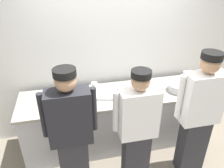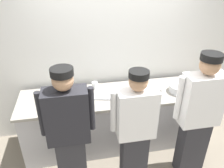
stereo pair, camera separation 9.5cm
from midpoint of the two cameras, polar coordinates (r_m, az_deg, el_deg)
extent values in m
plane|color=slate|center=(3.54, 3.73, -18.55)|extent=(9.00, 9.00, 0.00)
cube|color=silver|center=(3.49, 0.86, 8.93)|extent=(4.51, 0.10, 2.84)
cube|color=#B2B2B7|center=(3.53, 2.39, -9.14)|extent=(2.82, 0.69, 0.86)
cube|color=gray|center=(3.27, 2.54, -2.87)|extent=(2.88, 0.75, 0.04)
cube|color=#2D2D33|center=(2.96, -9.12, -19.57)|extent=(0.34, 0.20, 0.81)
cube|color=#232328|center=(2.47, -10.42, -8.14)|extent=(0.48, 0.24, 0.65)
cylinder|color=#232328|center=(2.50, -16.80, -7.49)|extent=(0.07, 0.07, 0.55)
cylinder|color=#232328|center=(2.49, -4.20, -6.41)|extent=(0.07, 0.07, 0.55)
sphere|color=tan|center=(2.23, -11.40, 0.92)|extent=(0.22, 0.22, 0.22)
cylinder|color=black|center=(2.19, -11.63, 3.09)|extent=(0.23, 0.23, 0.08)
cube|color=#2D2D33|center=(3.04, 6.51, -18.24)|extent=(0.32, 0.20, 0.77)
cube|color=white|center=(2.58, 7.36, -7.62)|extent=(0.45, 0.24, 0.61)
cylinder|color=white|center=(2.53, 1.44, -7.24)|extent=(0.07, 0.07, 0.52)
cylinder|color=white|center=(2.67, 12.51, -5.86)|extent=(0.07, 0.07, 0.52)
sphere|color=tan|center=(2.36, 7.98, 0.58)|extent=(0.21, 0.21, 0.21)
cylinder|color=black|center=(2.32, 8.12, 2.53)|extent=(0.22, 0.22, 0.07)
cube|color=#2D2D33|center=(3.30, 20.50, -14.91)|extent=(0.35, 0.20, 0.84)
cube|color=white|center=(2.86, 23.02, -3.80)|extent=(0.49, 0.24, 0.66)
cylinder|color=white|center=(2.73, 17.79, -3.49)|extent=(0.07, 0.07, 0.56)
cylinder|color=white|center=(3.03, 27.21, -2.22)|extent=(0.07, 0.07, 0.56)
sphere|color=tan|center=(2.66, 24.85, 4.44)|extent=(0.23, 0.23, 0.23)
cylinder|color=black|center=(2.63, 25.27, 6.35)|extent=(0.24, 0.24, 0.08)
cylinder|color=white|center=(3.15, -12.09, -4.35)|extent=(0.25, 0.25, 0.01)
cylinder|color=white|center=(3.15, -12.11, -4.16)|extent=(0.25, 0.25, 0.01)
cylinder|color=white|center=(3.14, -12.13, -3.98)|extent=(0.25, 0.25, 0.01)
cylinder|color=white|center=(3.13, -12.15, -3.79)|extent=(0.25, 0.25, 0.01)
cylinder|color=white|center=(3.13, -12.18, -3.61)|extent=(0.25, 0.25, 0.01)
cylinder|color=white|center=(3.12, -12.20, -3.42)|extent=(0.25, 0.25, 0.01)
cylinder|color=white|center=(3.12, -12.22, -3.24)|extent=(0.25, 0.25, 0.01)
cylinder|color=white|center=(3.11, -12.24, -3.05)|extent=(0.25, 0.25, 0.01)
cylinder|color=white|center=(3.37, 9.42, -1.79)|extent=(0.22, 0.22, 0.01)
cylinder|color=white|center=(3.36, 9.44, -1.61)|extent=(0.22, 0.22, 0.01)
cylinder|color=white|center=(3.36, 9.45, -1.43)|extent=(0.22, 0.22, 0.01)
cylinder|color=white|center=(3.35, 9.47, -1.26)|extent=(0.22, 0.22, 0.01)
cylinder|color=#B7BABF|center=(3.45, 17.86, -1.14)|extent=(0.32, 0.32, 0.11)
cube|color=#B7BABF|center=(3.24, 0.19, -2.55)|extent=(0.50, 0.42, 0.02)
cylinder|color=red|center=(3.50, 21.72, -1.01)|extent=(0.06, 0.06, 0.16)
cone|color=red|center=(3.45, 22.01, 0.39)|extent=(0.05, 0.05, 0.04)
cylinder|color=white|center=(3.07, -6.60, -4.43)|extent=(0.09, 0.09, 0.04)
cylinder|color=#5B932D|center=(3.07, -6.62, -4.18)|extent=(0.08, 0.08, 0.01)
cylinder|color=white|center=(3.17, 6.95, -3.39)|extent=(0.10, 0.10, 0.04)
cylinder|color=gold|center=(3.16, 6.96, -3.16)|extent=(0.08, 0.08, 0.01)
cylinder|color=white|center=(3.54, 8.81, 0.16)|extent=(0.10, 0.10, 0.04)
cylinder|color=red|center=(3.53, 8.83, 0.38)|extent=(0.08, 0.08, 0.01)
cylinder|color=white|center=(3.23, -16.90, -3.97)|extent=(0.09, 0.09, 0.04)
cylinder|color=gold|center=(3.22, -16.93, -3.79)|extent=(0.08, 0.08, 0.01)
cylinder|color=white|center=(3.38, -3.66, -0.37)|extent=(0.09, 0.09, 0.11)
cube|color=#B7BABF|center=(3.57, 13.34, -0.36)|extent=(0.19, 0.03, 0.01)
cube|color=black|center=(3.52, 11.33, -0.50)|extent=(0.09, 0.03, 0.02)
camera|label=1|loc=(0.05, -89.15, 0.46)|focal=35.54mm
camera|label=2|loc=(0.05, 90.85, -0.46)|focal=35.54mm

